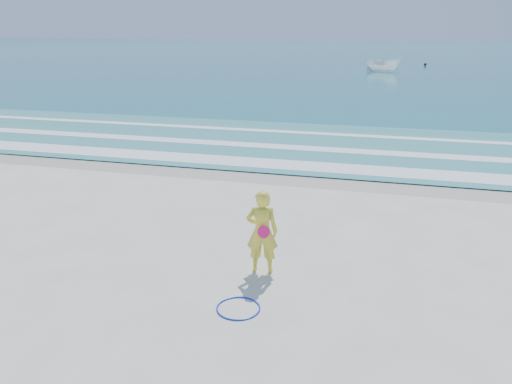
# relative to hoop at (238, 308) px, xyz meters

# --- Properties ---
(ground) EXTENTS (400.00, 400.00, 0.00)m
(ground) POSITION_rel_hoop_xyz_m (-1.14, 0.01, -0.02)
(ground) COLOR silver
(ground) RESTS_ON ground
(wet_sand) EXTENTS (400.00, 2.40, 0.00)m
(wet_sand) POSITION_rel_hoop_xyz_m (-1.14, 9.01, -0.01)
(wet_sand) COLOR #B2A893
(wet_sand) RESTS_ON ground
(ocean) EXTENTS (400.00, 190.00, 0.04)m
(ocean) POSITION_rel_hoop_xyz_m (-1.14, 105.01, 0.00)
(ocean) COLOR #19727F
(ocean) RESTS_ON ground
(shallow) EXTENTS (400.00, 10.00, 0.01)m
(shallow) POSITION_rel_hoop_xyz_m (-1.14, 14.01, 0.03)
(shallow) COLOR #59B7AD
(shallow) RESTS_ON ocean
(foam_near) EXTENTS (400.00, 1.40, 0.01)m
(foam_near) POSITION_rel_hoop_xyz_m (-1.14, 10.31, 0.04)
(foam_near) COLOR white
(foam_near) RESTS_ON shallow
(foam_mid) EXTENTS (400.00, 0.90, 0.01)m
(foam_mid) POSITION_rel_hoop_xyz_m (-1.14, 13.21, 0.04)
(foam_mid) COLOR white
(foam_mid) RESTS_ON shallow
(foam_far) EXTENTS (400.00, 0.60, 0.01)m
(foam_far) POSITION_rel_hoop_xyz_m (-1.14, 16.51, 0.04)
(foam_far) COLOR white
(foam_far) RESTS_ON shallow
(hoop) EXTENTS (1.11, 1.11, 0.03)m
(hoop) POSITION_rel_hoop_xyz_m (0.00, 0.00, 0.00)
(hoop) COLOR #0B28CC
(hoop) RESTS_ON ground
(boat) EXTENTS (4.37, 2.30, 1.60)m
(boat) POSITION_rel_hoop_xyz_m (1.38, 53.84, 0.83)
(boat) COLOR white
(boat) RESTS_ON ocean
(buoy) EXTENTS (0.37, 0.37, 0.37)m
(buoy) POSITION_rel_hoop_xyz_m (6.80, 65.37, 0.21)
(buoy) COLOR black
(buoy) RESTS_ON ocean
(woman) EXTENTS (0.74, 0.55, 1.88)m
(woman) POSITION_rel_hoop_xyz_m (0.06, 1.61, 0.92)
(woman) COLOR yellow
(woman) RESTS_ON ground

